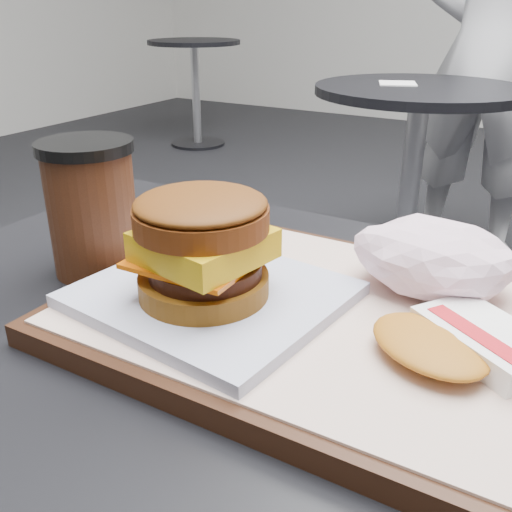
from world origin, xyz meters
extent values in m
cube|color=black|center=(0.00, 0.00, 0.75)|extent=(0.80, 0.60, 0.04)
cube|color=black|center=(0.01, 0.06, 0.78)|extent=(0.38, 0.28, 0.02)
cube|color=beige|center=(0.01, 0.06, 0.79)|extent=(0.36, 0.26, 0.00)
cube|color=silver|center=(-0.07, 0.02, 0.80)|extent=(0.21, 0.19, 0.01)
cylinder|color=brown|center=(-0.07, 0.01, 0.81)|extent=(0.11, 0.11, 0.02)
cylinder|color=black|center=(-0.07, 0.01, 0.82)|extent=(0.10, 0.10, 0.01)
cube|color=#D65807|center=(-0.08, 0.02, 0.83)|extent=(0.09, 0.09, 0.00)
cube|color=gold|center=(-0.07, 0.01, 0.84)|extent=(0.10, 0.10, 0.02)
cylinder|color=#672F0E|center=(-0.07, 0.01, 0.86)|extent=(0.11, 0.11, 0.02)
ellipsoid|color=#65340E|center=(-0.07, 0.01, 0.87)|extent=(0.11, 0.11, 0.02)
cube|color=white|center=(0.13, 0.06, 0.80)|extent=(0.11, 0.10, 0.02)
cube|color=red|center=(0.13, 0.04, 0.81)|extent=(0.08, 0.06, 0.00)
ellipsoid|color=#C47A1F|center=(0.10, 0.03, 0.80)|extent=(0.11, 0.10, 0.01)
cylinder|color=#3A1B0E|center=(-0.22, 0.05, 0.83)|extent=(0.08, 0.08, 0.11)
cylinder|color=black|center=(-0.22, 0.05, 0.89)|extent=(0.09, 0.09, 0.01)
cylinder|color=black|center=(-0.35, 1.65, 0.01)|extent=(0.44, 0.44, 0.02)
cylinder|color=#A5A5AA|center=(-0.35, 1.65, 0.37)|extent=(0.07, 0.07, 0.70)
cylinder|color=black|center=(-0.35, 1.65, 0.73)|extent=(0.70, 0.70, 0.03)
cube|color=white|center=(-0.43, 1.65, 0.75)|extent=(0.15, 0.15, 0.00)
imported|color=silver|center=(-0.24, 2.18, 0.81)|extent=(0.60, 0.40, 1.63)
cylinder|color=black|center=(-2.40, 3.20, 0.01)|extent=(0.40, 0.40, 0.02)
cylinder|color=#A5A5AA|center=(-2.40, 3.20, 0.37)|extent=(0.06, 0.06, 0.70)
cylinder|color=black|center=(-2.40, 3.20, 0.73)|extent=(0.66, 0.66, 0.03)
camera|label=1|loc=(0.16, -0.30, 1.01)|focal=40.00mm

